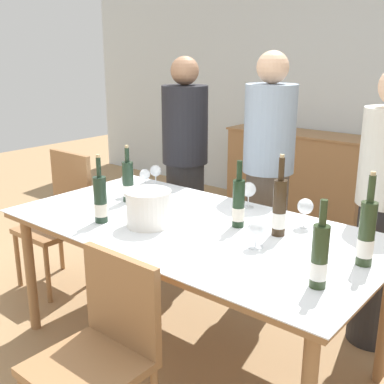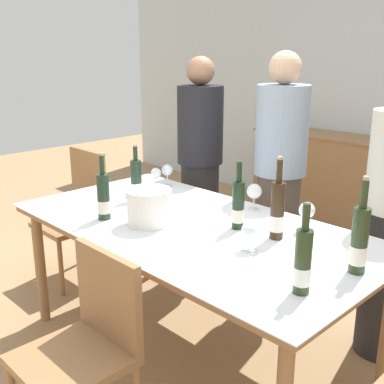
{
  "view_description": "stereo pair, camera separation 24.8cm",
  "coord_description": "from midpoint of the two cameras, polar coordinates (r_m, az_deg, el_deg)",
  "views": [
    {
      "loc": [
        1.52,
        -1.83,
        1.67
      ],
      "look_at": [
        0.0,
        0.0,
        0.96
      ],
      "focal_mm": 45.0,
      "sensor_mm": 36.0,
      "label": 1
    },
    {
      "loc": [
        1.7,
        -1.66,
        1.67
      ],
      "look_at": [
        0.0,
        0.0,
        0.96
      ],
      "focal_mm": 45.0,
      "sensor_mm": 36.0,
      "label": 2
    }
  ],
  "objects": [
    {
      "name": "wine_bottle_3",
      "position": [
        1.89,
        16.75,
        -8.08
      ],
      "size": [
        0.07,
        0.07,
        0.36
      ],
      "color": "#28381E",
      "rests_on": "dining_table"
    },
    {
      "name": "wine_glass_4",
      "position": [
        3.04,
        -4.37,
        1.48
      ],
      "size": [
        0.07,
        0.07,
        0.14
      ],
      "color": "white",
      "rests_on": "dining_table"
    },
    {
      "name": "wine_bottle_4",
      "position": [
        2.61,
        -7.8,
        -0.7
      ],
      "size": [
        0.07,
        0.07,
        0.37
      ],
      "color": "#1E3323",
      "rests_on": "dining_table"
    },
    {
      "name": "wine_bottle_0",
      "position": [
        2.94,
        -4.24,
        1.32
      ],
      "size": [
        0.07,
        0.07,
        0.35
      ],
      "color": "#1E3323",
      "rests_on": "dining_table"
    },
    {
      "name": "chair_near_front",
      "position": [
        2.11,
        -8.83,
        -16.95
      ],
      "size": [
        0.42,
        0.42,
        0.87
      ],
      "color": "#996B42",
      "rests_on": "ground_plane"
    },
    {
      "name": "ground_plane",
      "position": [
        2.9,
        2.58,
        -18.47
      ],
      "size": [
        12.0,
        12.0,
        0.0
      ],
      "primitive_type": "plane",
      "color": "#A37F56"
    },
    {
      "name": "wine_glass_0",
      "position": [
        2.23,
        10.04,
        -4.7
      ],
      "size": [
        0.08,
        0.08,
        0.13
      ],
      "color": "white",
      "rests_on": "dining_table"
    },
    {
      "name": "wine_glass_1",
      "position": [
        3.21,
        -0.75,
        2.5
      ],
      "size": [
        0.08,
        0.08,
        0.15
      ],
      "color": "white",
      "rests_on": "dining_table"
    },
    {
      "name": "ice_bucket",
      "position": [
        2.52,
        -2.37,
        -1.69
      ],
      "size": [
        0.24,
        0.24,
        0.19
      ],
      "color": "white",
      "rests_on": "dining_table"
    },
    {
      "name": "wine_bottle_1",
      "position": [
        2.37,
        13.06,
        -2.28
      ],
      "size": [
        0.07,
        0.07,
        0.41
      ],
      "color": "#332314",
      "rests_on": "dining_table"
    },
    {
      "name": "wine_bottle_2",
      "position": [
        2.12,
        22.45,
        -5.45
      ],
      "size": [
        0.07,
        0.07,
        0.41
      ],
      "color": "#28381E",
      "rests_on": "dining_table"
    },
    {
      "name": "person_host",
      "position": [
        3.53,
        2.97,
        2.57
      ],
      "size": [
        0.33,
        0.33,
        1.62
      ],
      "color": "#262628",
      "rests_on": "ground_plane"
    },
    {
      "name": "wine_glass_2",
      "position": [
        2.78,
        9.93,
        -0.02
      ],
      "size": [
        0.09,
        0.09,
        0.15
      ],
      "color": "white",
      "rests_on": "dining_table"
    },
    {
      "name": "wine_bottle_5",
      "position": [
        2.47,
        8.37,
        -1.63
      ],
      "size": [
        0.06,
        0.06,
        0.35
      ],
      "color": "black",
      "rests_on": "dining_table"
    },
    {
      "name": "person_guest_left",
      "position": [
        3.17,
        12.5,
        0.95
      ],
      "size": [
        0.33,
        0.33,
        1.66
      ],
      "color": "#51473D",
      "rests_on": "ground_plane"
    },
    {
      "name": "wine_glass_3",
      "position": [
        3.16,
        -2.06,
        2.09
      ],
      "size": [
        0.07,
        0.07,
        0.14
      ],
      "color": "white",
      "rests_on": "dining_table"
    },
    {
      "name": "wine_glass_5",
      "position": [
        2.51,
        16.23,
        -2.21
      ],
      "size": [
        0.08,
        0.08,
        0.15
      ],
      "color": "white",
      "rests_on": "dining_table"
    },
    {
      "name": "sideboard_cabinet",
      "position": [
        5.1,
        16.73,
        1.83
      ],
      "size": [
        1.5,
        0.46,
        0.86
      ],
      "color": "#996B42",
      "rests_on": "ground_plane"
    },
    {
      "name": "chair_left_end",
      "position": [
        3.63,
        -11.41,
        -1.94
      ],
      "size": [
        0.42,
        0.42,
        0.96
      ],
      "color": "#996B42",
      "rests_on": "ground_plane"
    },
    {
      "name": "dining_table",
      "position": [
        2.56,
        2.78,
        -5.28
      ],
      "size": [
        2.01,
        1.05,
        0.78
      ],
      "color": "#996B42",
      "rests_on": "ground_plane"
    }
  ]
}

